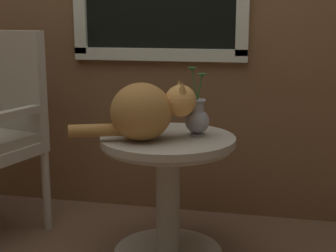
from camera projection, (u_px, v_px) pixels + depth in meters
The scene contains 3 objects.
wicker_side_table at pixel (168, 178), 2.33m from camera, with size 0.63×0.63×0.60m.
cat at pixel (145, 111), 2.19m from camera, with size 0.55×0.34×0.26m.
pewter_vase_with_ivy at pixel (197, 117), 2.28m from camera, with size 0.11×0.11×0.32m.
Camera 1 is at (0.75, -2.03, 1.14)m, focal length 52.99 mm.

